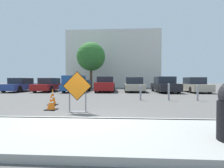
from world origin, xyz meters
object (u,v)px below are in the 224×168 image
at_px(parked_car_nearest, 21,85).
at_px(parked_car_fifth, 165,85).
at_px(parked_car_second, 49,85).
at_px(parked_car_fourth, 134,85).
at_px(pickup_truck, 77,85).
at_px(parked_car_third, 106,85).
at_px(bollard_third, 198,92).
at_px(bollard_nearest, 141,92).
at_px(bollard_second, 169,91).
at_px(traffic_cone_nearest, 51,102).
at_px(road_closed_sign, 77,90).
at_px(parked_car_sixth, 194,85).
at_px(traffic_cone_second, 53,97).

distance_m(parked_car_nearest, parked_car_fifth, 14.61).
distance_m(parked_car_second, parked_car_fourth, 8.77).
height_order(parked_car_nearest, pickup_truck, pickup_truck).
height_order(parked_car_third, bollard_third, parked_car_third).
relative_size(pickup_truck, bollard_nearest, 6.18).
bearing_deg(bollard_second, bollard_nearest, -180.00).
xyz_separation_m(traffic_cone_nearest, parked_car_second, (-4.79, 10.84, 0.35)).
height_order(parked_car_nearest, bollard_third, parked_car_nearest).
bearing_deg(road_closed_sign, parked_car_fourth, 76.24).
bearing_deg(parked_car_second, bollard_nearest, 141.03).
bearing_deg(parked_car_third, road_closed_sign, 88.61).
distance_m(pickup_truck, bollard_nearest, 9.14).
height_order(pickup_truck, parked_car_sixth, pickup_truck).
bearing_deg(parked_car_nearest, pickup_truck, -177.02).
distance_m(parked_car_third, parked_car_fourth, 2.92).
xyz_separation_m(traffic_cone_nearest, traffic_cone_second, (-0.50, 1.35, 0.09)).
bearing_deg(traffic_cone_second, bollard_nearest, 26.70).
height_order(road_closed_sign, parked_car_second, road_closed_sign).
bearing_deg(bollard_nearest, parked_car_sixth, 50.45).
bearing_deg(parked_car_fifth, pickup_truck, -3.15).
xyz_separation_m(traffic_cone_second, bollard_nearest, (4.39, 2.21, 0.09)).
relative_size(traffic_cone_second, parked_car_nearest, 0.17).
relative_size(traffic_cone_second, parked_car_sixth, 0.17).
distance_m(road_closed_sign, bollard_nearest, 4.84).
bearing_deg(bollard_second, road_closed_sign, -137.53).
bearing_deg(parked_car_second, pickup_truck, 177.50).
height_order(parked_car_nearest, parked_car_fifth, parked_car_fifth).
bearing_deg(road_closed_sign, parked_car_second, 117.88).
bearing_deg(parked_car_fifth, bollard_nearest, 64.52).
xyz_separation_m(parked_car_fourth, bollard_second, (1.54, -7.48, -0.14)).
bearing_deg(traffic_cone_second, pickup_truck, 98.31).
relative_size(traffic_cone_nearest, bollard_nearest, 0.68).
bearing_deg(road_closed_sign, parked_car_sixth, 52.23).
xyz_separation_m(traffic_cone_nearest, bollard_third, (7.16, 3.56, 0.18)).
bearing_deg(parked_car_third, bollard_third, 127.08).
distance_m(parked_car_fourth, parked_car_fifth, 2.98).
bearing_deg(parked_car_fourth, parked_car_fifth, 169.04).
bearing_deg(traffic_cone_second, parked_car_second, 114.32).
relative_size(road_closed_sign, bollard_nearest, 1.70).
distance_m(parked_car_nearest, parked_car_third, 8.78).
height_order(pickup_truck, bollard_third, pickup_truck).
distance_m(traffic_cone_nearest, bollard_second, 6.58).
height_order(traffic_cone_nearest, traffic_cone_second, traffic_cone_second).
distance_m(pickup_truck, parked_car_fourth, 5.85).
bearing_deg(traffic_cone_nearest, bollard_nearest, 42.45).
distance_m(traffic_cone_nearest, parked_car_third, 11.14).
xyz_separation_m(traffic_cone_nearest, bollard_second, (5.53, 3.56, 0.23)).
distance_m(parked_car_second, pickup_truck, 2.94).
bearing_deg(parked_car_fifth, bollard_third, 90.14).
xyz_separation_m(bollard_second, bollard_third, (1.63, -0.00, -0.05)).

